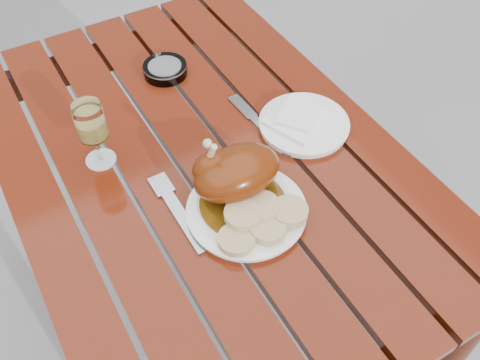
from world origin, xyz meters
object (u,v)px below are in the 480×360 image
Objects in this scene: table at (208,250)px; dinner_plate at (247,211)px; ashtray at (165,69)px; side_plate at (304,125)px; wine_glass at (94,135)px.

dinner_plate is (0.00, -0.19, 0.38)m from table.
ashtray is (0.05, 0.48, 0.01)m from dinner_plate.
dinner_plate is 0.28m from side_plate.
ashtray is (0.25, 0.20, -0.06)m from wine_glass.
side_plate reaches higher than dinner_plate.
table is 5.02× the size of dinner_plate.
table is 10.94× the size of ashtray.
ashtray is at bearing 79.60° from table.
wine_glass is 1.41× the size of ashtray.
wine_glass is at bearing 162.81° from side_plate.
ashtray is (0.05, 0.29, 0.39)m from table.
table is at bearing 170.15° from side_plate.
wine_glass reaches higher than side_plate.
wine_glass reaches higher than table.
wine_glass is (-0.20, 0.28, 0.07)m from dinner_plate.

